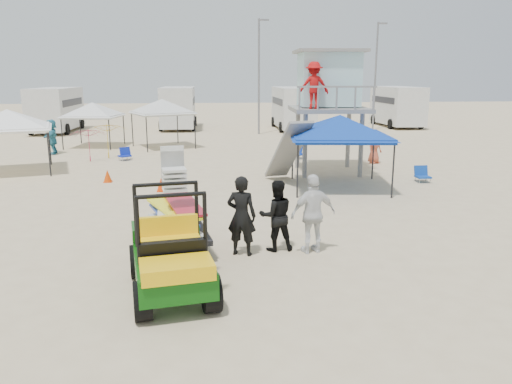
{
  "coord_description": "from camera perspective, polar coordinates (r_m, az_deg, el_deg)",
  "views": [
    {
      "loc": [
        -0.66,
        -9.08,
        4.14
      ],
      "look_at": [
        0.5,
        3.0,
        1.3
      ],
      "focal_mm": 35.0,
      "sensor_mm": 36.0,
      "label": 1
    }
  ],
  "objects": [
    {
      "name": "surf_trailer",
      "position": [
        11.93,
        -9.05,
        -2.65
      ],
      "size": [
        1.66,
        2.58,
        2.26
      ],
      "color": "black",
      "rests_on": "ground"
    },
    {
      "name": "rv_far_right",
      "position": [
        43.55,
        15.83,
        9.59
      ],
      "size": [
        2.64,
        6.6,
        3.25
      ],
      "color": "silver",
      "rests_on": "ground"
    },
    {
      "name": "cone_near",
      "position": [
        18.58,
        -10.78,
        0.84
      ],
      "size": [
        0.34,
        0.34,
        0.5
      ],
      "primitive_type": "cone",
      "color": "red",
      "rests_on": "ground"
    },
    {
      "name": "rv_mid_left",
      "position": [
        40.71,
        -8.89,
        9.71
      ],
      "size": [
        2.65,
        6.5,
        3.25
      ],
      "color": "silver",
      "rests_on": "ground"
    },
    {
      "name": "canopy_white_b",
      "position": [
        31.24,
        -18.21,
        9.44
      ],
      "size": [
        3.26,
        3.26,
        3.01
      ],
      "color": "black",
      "rests_on": "ground"
    },
    {
      "name": "light_pole_left",
      "position": [
        36.27,
        0.33,
        12.94
      ],
      "size": [
        0.14,
        0.14,
        8.0
      ],
      "primitive_type": "cylinder",
      "color": "slate",
      "rests_on": "ground"
    },
    {
      "name": "umbrella_b",
      "position": [
        26.57,
        -16.55,
        5.62
      ],
      "size": [
        2.66,
        2.67,
        1.81
      ],
      "primitive_type": "imported",
      "rotation": [
        0.0,
        0.0,
        0.46
      ],
      "color": "gold",
      "rests_on": "ground"
    },
    {
      "name": "cone_far",
      "position": [
        20.69,
        -16.61,
        1.77
      ],
      "size": [
        0.34,
        0.34,
        0.5
      ],
      "primitive_type": "cone",
      "color": "#D94006",
      "rests_on": "ground"
    },
    {
      "name": "man_right",
      "position": [
        11.86,
        6.56,
        -2.5
      ],
      "size": [
        1.19,
        0.7,
        1.91
      ],
      "primitive_type": "imported",
      "rotation": [
        0.0,
        0.0,
        3.37
      ],
      "color": "white",
      "rests_on": "ground"
    },
    {
      "name": "canopy_white_c",
      "position": [
        29.87,
        -10.7,
        10.12
      ],
      "size": [
        3.98,
        3.98,
        3.22
      ],
      "color": "black",
      "rests_on": "ground"
    },
    {
      "name": "rv_mid_right",
      "position": [
        39.71,
        4.25,
        9.75
      ],
      "size": [
        2.64,
        7.0,
        3.25
      ],
      "color": "silver",
      "rests_on": "ground"
    },
    {
      "name": "rv_far_left",
      "position": [
        40.76,
        -21.9,
        8.94
      ],
      "size": [
        2.64,
        6.8,
        3.25
      ],
      "color": "silver",
      "rests_on": "ground"
    },
    {
      "name": "ground",
      "position": [
        10.0,
        -1.24,
        -11.28
      ],
      "size": [
        140.0,
        140.0,
        0.0
      ],
      "primitive_type": "plane",
      "color": "beige",
      "rests_on": "ground"
    },
    {
      "name": "umbrella_a",
      "position": [
        25.85,
        -18.58,
        5.1
      ],
      "size": [
        2.35,
        2.37,
        1.64
      ],
      "primitive_type": "imported",
      "rotation": [
        0.0,
        0.0,
        -0.4
      ],
      "color": "red",
      "rests_on": "ground"
    },
    {
      "name": "canopy_blue",
      "position": [
        18.77,
        9.59,
        8.25
      ],
      "size": [
        3.8,
        3.8,
        3.14
      ],
      "color": "black",
      "rests_on": "ground"
    },
    {
      "name": "man_left",
      "position": [
        11.63,
        -1.67,
        -2.74
      ],
      "size": [
        0.8,
        0.65,
        1.9
      ],
      "primitive_type": "imported",
      "rotation": [
        0.0,
        0.0,
        2.83
      ],
      "color": "black",
      "rests_on": "ground"
    },
    {
      "name": "lifeguard_tower",
      "position": [
        21.91,
        8.09,
        12.13
      ],
      "size": [
        3.33,
        3.33,
        5.09
      ],
      "color": "gray",
      "rests_on": "ground"
    },
    {
      "name": "beach_chair_c",
      "position": [
        25.74,
        4.79,
        4.57
      ],
      "size": [
        0.74,
        0.86,
        0.64
      ],
      "color": "#0F31A3",
      "rests_on": "ground"
    },
    {
      "name": "man_mid",
      "position": [
        11.98,
        2.32,
        -2.71
      ],
      "size": [
        0.9,
        0.74,
        1.73
      ],
      "primitive_type": "imported",
      "rotation": [
        0.0,
        0.0,
        3.24
      ],
      "color": "black",
      "rests_on": "ground"
    },
    {
      "name": "light_pole_right",
      "position": [
        39.66,
        13.48,
        12.61
      ],
      "size": [
        0.14,
        0.14,
        8.0
      ],
      "primitive_type": "cylinder",
      "color": "slate",
      "rests_on": "ground"
    },
    {
      "name": "beach_chair_a",
      "position": [
        25.95,
        -14.76,
        4.24
      ],
      "size": [
        0.73,
        0.83,
        0.64
      ],
      "color": "#0F22A3",
      "rests_on": "ground"
    },
    {
      "name": "canopy_white_a",
      "position": [
        24.02,
        -26.58,
        8.11
      ],
      "size": [
        3.99,
        3.99,
        3.15
      ],
      "color": "black",
      "rests_on": "ground"
    },
    {
      "name": "beach_chair_b",
      "position": [
        20.95,
        18.44,
        1.96
      ],
      "size": [
        0.55,
        0.58,
        0.64
      ],
      "color": "#0E3C9C",
      "rests_on": "ground"
    },
    {
      "name": "distant_beachgoers",
      "position": [
        27.06,
        -14.24,
        5.88
      ],
      "size": [
        17.17,
        5.83,
        1.86
      ],
      "color": "#C45438",
      "rests_on": "ground"
    },
    {
      "name": "utility_cart",
      "position": [
        9.69,
        -9.92,
        -6.15
      ],
      "size": [
        1.81,
        2.92,
        2.07
      ],
      "color": "#0B490B",
      "rests_on": "ground"
    }
  ]
}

